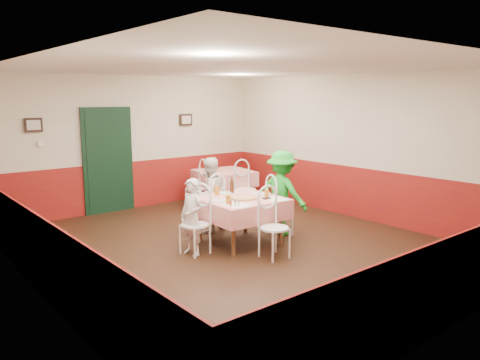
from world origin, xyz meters
TOP-DOWN VIEW (x-y plane):
  - floor at (0.00, 0.00)m, footprint 7.00×7.00m
  - ceiling at (0.00, 0.00)m, footprint 7.00×7.00m
  - back_wall at (0.00, 3.50)m, footprint 6.00×0.10m
  - front_wall at (0.00, -3.50)m, footprint 6.00×0.10m
  - left_wall at (-3.00, 0.00)m, footprint 0.10×7.00m
  - right_wall at (3.00, 0.00)m, footprint 0.10×7.00m
  - wainscot_back at (0.00, 3.48)m, footprint 6.00×0.03m
  - wainscot_front at (0.00, -3.48)m, footprint 6.00×0.03m
  - wainscot_left at (-2.98, 0.00)m, footprint 0.03×7.00m
  - wainscot_right at (2.98, 0.00)m, footprint 0.03×7.00m
  - door at (-0.60, 3.45)m, footprint 0.96×0.06m
  - picture_left at (-2.00, 3.45)m, footprint 0.32×0.03m
  - picture_right at (1.30, 3.45)m, footprint 0.32×0.03m
  - thermostat at (-1.90, 3.45)m, footprint 0.10×0.03m
  - main_table at (0.13, 0.08)m, footprint 1.27×1.27m
  - second_table at (1.65, 2.49)m, footprint 1.29×1.29m
  - chair_left at (-0.72, 0.11)m, footprint 0.48×0.48m
  - chair_right at (0.98, 0.04)m, footprint 0.50×0.50m
  - chair_far at (0.17, 0.93)m, footprint 0.44×0.44m
  - chair_near at (0.09, -0.77)m, footprint 0.44×0.44m
  - chair_second_a at (0.90, 2.49)m, footprint 0.49×0.49m
  - chair_second_b at (1.65, 1.74)m, footprint 0.49×0.49m
  - pizza at (0.14, 0.02)m, footprint 0.47×0.47m
  - plate_left at (-0.26, 0.07)m, footprint 0.26×0.26m
  - plate_right at (0.57, 0.08)m, footprint 0.26×0.26m
  - plate_far at (0.14, 0.50)m, footprint 0.26×0.26m
  - glass_a at (-0.30, -0.17)m, footprint 0.08×0.08m
  - glass_b at (0.48, -0.18)m, footprint 0.07×0.07m
  - glass_c at (-0.01, 0.50)m, footprint 0.08×0.08m
  - beer_bottle at (0.28, 0.47)m, footprint 0.07×0.07m
  - shaker_a at (-0.31, -0.35)m, footprint 0.04×0.04m
  - shaker_b at (-0.26, -0.38)m, footprint 0.04×0.04m
  - shaker_c at (-0.35, -0.29)m, footprint 0.04×0.04m
  - menu_left at (-0.24, -0.28)m, footprint 0.34×0.43m
  - menu_right at (0.51, -0.34)m, footprint 0.39×0.46m
  - wallet at (0.40, -0.26)m, footprint 0.11×0.09m
  - diner_left at (-0.77, 0.12)m, footprint 0.35×0.47m
  - diner_far at (0.17, 0.98)m, footprint 0.71×0.59m
  - diner_right at (1.03, 0.04)m, footprint 0.73×1.03m

SIDE VIEW (x-z plane):
  - floor at x=0.00m, z-range 0.00..0.00m
  - main_table at x=0.13m, z-range -0.01..0.76m
  - second_table at x=1.65m, z-range -0.01..0.76m
  - chair_left at x=-0.72m, z-range 0.00..0.90m
  - chair_right at x=0.98m, z-range 0.00..0.90m
  - chair_far at x=0.17m, z-range 0.00..0.90m
  - chair_near at x=0.09m, z-range 0.00..0.90m
  - chair_second_a at x=0.90m, z-range 0.00..0.90m
  - chair_second_b at x=1.65m, z-range 0.00..0.90m
  - wainscot_back at x=0.00m, z-range 0.00..1.00m
  - wainscot_front at x=0.00m, z-range 0.00..1.00m
  - wainscot_left at x=-2.98m, z-range 0.00..1.00m
  - wainscot_right at x=2.98m, z-range 0.00..1.00m
  - diner_left at x=-0.77m, z-range 0.00..1.17m
  - diner_far at x=0.17m, z-range 0.00..1.32m
  - diner_right at x=1.03m, z-range 0.00..1.46m
  - menu_left at x=-0.24m, z-range 0.76..0.76m
  - menu_right at x=0.51m, z-range 0.76..0.76m
  - plate_left at x=-0.26m, z-range 0.76..0.77m
  - plate_right at x=0.57m, z-range 0.76..0.77m
  - plate_far at x=0.14m, z-range 0.76..0.77m
  - wallet at x=0.40m, z-range 0.76..0.78m
  - pizza at x=0.14m, z-range 0.76..0.79m
  - shaker_a at x=-0.31m, z-range 0.76..0.85m
  - shaker_b at x=-0.26m, z-range 0.76..0.85m
  - shaker_c at x=-0.35m, z-range 0.76..0.85m
  - glass_b at x=0.48m, z-range 0.76..0.89m
  - glass_a at x=-0.30m, z-range 0.76..0.90m
  - glass_c at x=-0.01m, z-range 0.76..0.91m
  - beer_bottle at x=0.28m, z-range 0.76..1.00m
  - door at x=-0.60m, z-range 0.00..2.10m
  - back_wall at x=0.00m, z-range 0.00..2.80m
  - front_wall at x=0.00m, z-range 0.00..2.80m
  - left_wall at x=-3.00m, z-range 0.00..2.80m
  - right_wall at x=3.00m, z-range 0.00..2.80m
  - thermostat at x=-1.90m, z-range 1.45..1.55m
  - picture_left at x=-2.00m, z-range 1.72..1.98m
  - picture_right at x=1.30m, z-range 1.72..1.98m
  - ceiling at x=0.00m, z-range 2.80..2.80m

